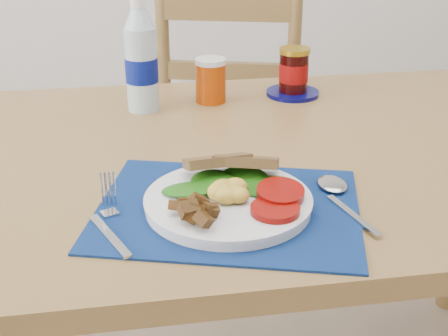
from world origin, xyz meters
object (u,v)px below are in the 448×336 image
chair_far (231,107)px  jam_on_saucer (293,75)px  breakfast_plate (225,199)px  juice_glass (211,82)px  water_bottle (141,62)px

chair_far → jam_on_saucer: chair_far is taller
breakfast_plate → jam_on_saucer: 0.60m
juice_glass → water_bottle: bearing=-169.6°
breakfast_plate → juice_glass: 0.53m
chair_far → breakfast_plate: chair_far is taller
jam_on_saucer → chair_far: bearing=100.4°
chair_far → jam_on_saucer: (0.08, -0.42, 0.22)m
chair_far → juice_glass: (-0.12, -0.43, 0.22)m
chair_far → breakfast_plate: size_ratio=4.42×
water_bottle → juice_glass: 0.17m
chair_far → juice_glass: bearing=89.1°
breakfast_plate → water_bottle: (-0.10, 0.50, 0.09)m
juice_glass → chair_far: bearing=73.8°
breakfast_plate → water_bottle: 0.52m
chair_far → juice_glass: 0.50m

